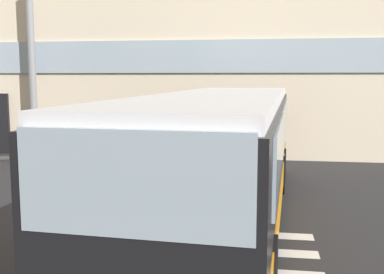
{
  "coord_description": "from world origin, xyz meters",
  "views": [
    {
      "loc": [
        3.18,
        -11.2,
        3.03
      ],
      "look_at": [
        1.4,
        0.61,
        1.5
      ],
      "focal_mm": 43.49,
      "sensor_mm": 36.0,
      "label": 1
    }
  ],
  "objects": [
    {
      "name": "ground_plane",
      "position": [
        0.0,
        0.0,
        -0.01
      ],
      "size": [
        80.0,
        90.0,
        0.02
      ],
      "primitive_type": "cube",
      "color": "#232326",
      "rests_on": "ground"
    },
    {
      "name": "passenger_at_curb_edge",
      "position": [
        -2.5,
        4.32,
        0.96
      ],
      "size": [
        0.52,
        0.5,
        1.68
      ],
      "color": "#4C4233",
      "rests_on": "ground"
    },
    {
      "name": "terminal_building",
      "position": [
        -0.69,
        11.64,
        4.14
      ],
      "size": [
        24.17,
        13.8,
        8.29
      ],
      "color": "beige",
      "rests_on": "ground"
    },
    {
      "name": "bus_main_foreground",
      "position": [
        2.33,
        -1.42,
        1.34
      ],
      "size": [
        3.71,
        11.97,
        2.7
      ],
      "color": "black",
      "rests_on": "ground"
    },
    {
      "name": "safety_bollard_yellow",
      "position": [
        2.08,
        3.6,
        0.45
      ],
      "size": [
        0.18,
        0.18,
        0.9
      ],
      "primitive_type": "cylinder",
      "color": "yellow",
      "rests_on": "ground"
    },
    {
      "name": "bay_paint_stripes",
      "position": [
        2.0,
        -4.2,
        0.0
      ],
      "size": [
        4.4,
        3.96,
        0.01
      ],
      "color": "silver",
      "rests_on": "ground"
    },
    {
      "name": "passenger_by_doorway",
      "position": [
        -3.4,
        4.26,
        0.93
      ],
      "size": [
        0.58,
        0.29,
        1.68
      ],
      "color": "#2D2D33",
      "rests_on": "ground"
    },
    {
      "name": "entry_support_column",
      "position": [
        -5.43,
        5.4,
        3.22
      ],
      "size": [
        0.28,
        0.28,
        6.45
      ],
      "primitive_type": "cylinder",
      "color": "slate",
      "rests_on": "ground"
    },
    {
      "name": "passenger_near_column",
      "position": [
        -4.63,
        4.44,
        0.93
      ],
      "size": [
        0.59,
        0.25,
        1.68
      ],
      "color": "#4C4233",
      "rests_on": "ground"
    }
  ]
}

